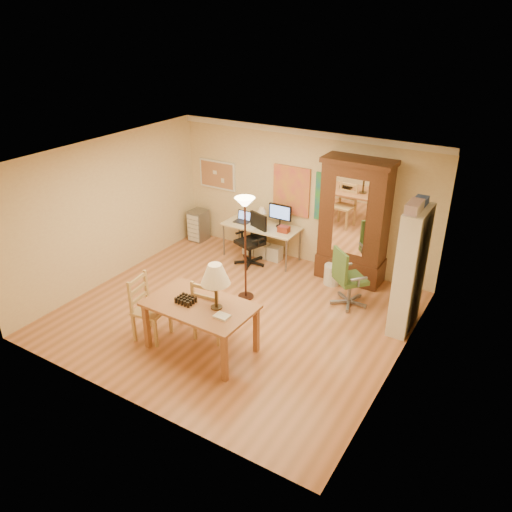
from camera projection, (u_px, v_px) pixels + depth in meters
The scene contains 16 objects.
floor at pixel (235, 314), 8.53m from camera, with size 5.50×5.50×0.00m, color #A3633A.
crown_molding at pixel (305, 132), 9.26m from camera, with size 5.50×0.08×0.12m, color white.
corkboard at pixel (217, 175), 10.72m from camera, with size 0.90×0.04×0.62m, color tan.
art_panel_left at pixel (291, 191), 9.91m from camera, with size 0.80×0.04×1.00m, color gold.
art_panel_right at pixel (333, 199), 9.49m from camera, with size 0.75×0.04×0.95m, color #226A8A.
dining_table at pixel (205, 297), 7.20m from camera, with size 1.62×1.00×1.50m.
ladder_chair_back at pixel (211, 311), 7.73m from camera, with size 0.53×0.51×1.04m.
ladder_chair_left at pixel (149, 310), 7.74m from camera, with size 0.53×0.55×1.05m.
torchiere_lamp at pixel (245, 219), 8.37m from camera, with size 0.35×0.35×1.90m.
computer_desk at pixel (263, 238), 10.32m from camera, with size 1.59×0.69×1.20m.
office_chair_black at pixel (251, 251), 10.13m from camera, with size 0.65×0.65×1.05m.
office_chair_green at pixel (348, 290), 8.70m from camera, with size 0.69×0.69×1.07m.
drawer_cart at pixel (198, 225), 11.19m from camera, with size 0.35×0.41×0.69m.
armoire at pixel (354, 229), 9.25m from camera, with size 1.28×0.61×2.36m.
bookshelf at pixel (410, 271), 7.76m from camera, with size 0.31×0.82×2.05m.
wastebin at pixel (332, 274), 9.41m from camera, with size 0.31×0.31×0.39m, color silver.
Camera 1 is at (4.07, -5.98, 4.65)m, focal length 35.00 mm.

